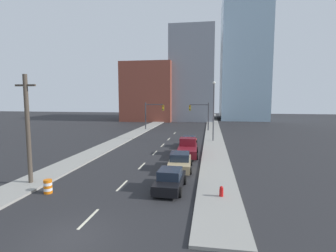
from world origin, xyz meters
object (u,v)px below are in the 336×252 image
Objects in this scene: street_lamp at (214,107)px; fire_hydrant at (221,192)px; pickup_truck_maroon at (188,149)px; sedan_red at (189,142)px; sedan_tan at (180,162)px; traffic_signal_left at (151,112)px; traffic_signal_right at (202,113)px; sedan_black at (170,180)px; utility_pole_left_near at (28,129)px; traffic_barrel at (48,186)px.

street_lamp is 10.58× the size of fire_hydrant.
pickup_truck_maroon is at bearing -106.31° from street_lamp.
sedan_tan is at bearing -88.02° from sedan_red.
traffic_signal_left reaches higher than pickup_truck_maroon.
fire_hydrant is (2.29, -34.63, -3.16)m from traffic_signal_right.
sedan_red is at bearing -62.15° from traffic_signal_left.
sedan_black is (-3.53, 1.14, 0.27)m from fire_hydrant.
utility_pole_left_near reaches higher than sedan_red.
traffic_signal_left is 0.62× the size of street_lamp.
street_lamp is at bearing 90.82° from fire_hydrant.
traffic_barrel is 11.68m from fire_hydrant.
street_lamp is 2.08× the size of sedan_black.
traffic_signal_right is at bearing 70.97° from utility_pole_left_near.
fire_hydrant is at bearing -70.11° from traffic_signal_left.
sedan_black is at bearing -88.57° from sedan_red.
street_lamp reaches higher than sedan_red.
utility_pole_left_near is (-1.51, -34.06, 0.64)m from traffic_signal_left.
traffic_signal_right is 0.62× the size of street_lamp.
traffic_signal_right is at bearing 89.32° from sedan_black.
sedan_tan is at bearing -94.76° from pickup_truck_maroon.
sedan_black is at bearing 3.09° from utility_pole_left_near.
fire_hydrant is (12.53, -34.63, -3.16)m from traffic_signal_left.
traffic_barrel is (-9.35, -35.52, -3.10)m from traffic_signal_right.
sedan_tan is 5.82m from pickup_truck_maroon.
utility_pole_left_near is at bearing -109.03° from traffic_signal_right.
traffic_signal_left is 1.00× the size of pickup_truck_maroon.
utility_pole_left_near reaches higher than traffic_barrel.
traffic_signal_right is at bearing 84.74° from pickup_truck_maroon.
utility_pole_left_near is at bearing -154.25° from sedan_tan.
pickup_truck_maroon is at bearing 57.39° from traffic_barrel.
traffic_barrel is 15.59m from pickup_truck_maroon.
pickup_truck_maroon reaches higher than sedan_red.
street_lamp is at bearing 55.73° from sedan_red.
traffic_signal_left is at bearing 106.48° from sedan_black.
traffic_signal_left is 5.81× the size of traffic_barrel.
pickup_truck_maroon reaches higher than traffic_barrel.
sedan_red is at bearing 58.56° from utility_pole_left_near.
traffic_barrel is 0.17× the size of pickup_truck_maroon.
pickup_truck_maroon is at bearing 104.85° from fire_hydrant.
pickup_truck_maroon is (10.79, 11.67, -3.42)m from utility_pole_left_near.
sedan_tan is (0.10, 5.29, 0.02)m from sedan_black.
sedan_red is at bearing -125.57° from street_lamp.
sedan_black reaches higher than traffic_barrel.
utility_pole_left_near reaches higher than pickup_truck_maroon.
sedan_red is at bearing 101.43° from fire_hydrant.
street_lamp is (13.72, 21.67, 0.89)m from utility_pole_left_near.
fire_hydrant is at bearing -65.01° from sedan_tan.
utility_pole_left_near is at bearing 177.67° from fire_hydrant.
utility_pole_left_near is 1.72× the size of sedan_tan.
sedan_tan is at bearing 90.41° from sedan_black.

